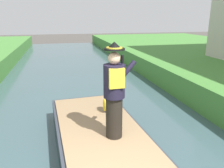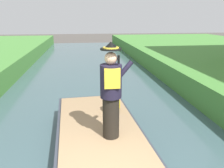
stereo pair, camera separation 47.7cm
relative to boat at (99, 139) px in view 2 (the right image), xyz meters
The scene contains 3 objects.
boat is the anchor object (origin of this frame).
person_pirate 1.33m from the boat, 65.34° to the right, with size 0.61×0.42×1.85m.
parrot_plush 0.99m from the boat, 60.72° to the left, with size 0.36×0.35×0.57m.
Camera 2 is at (-0.32, -2.58, 2.97)m, focal length 36.21 mm.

